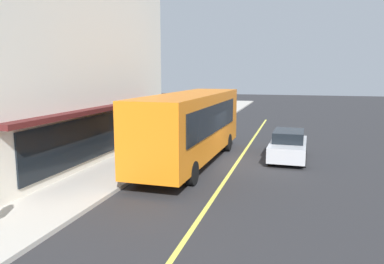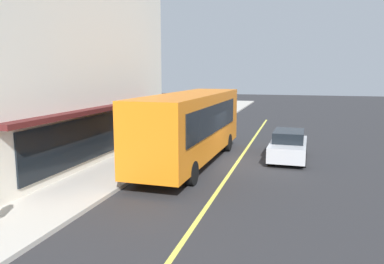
{
  "view_description": "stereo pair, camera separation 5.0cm",
  "coord_description": "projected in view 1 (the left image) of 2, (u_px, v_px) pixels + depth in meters",
  "views": [
    {
      "loc": [
        -18.71,
        -2.79,
        4.53
      ],
      "look_at": [
        -0.91,
        2.16,
        1.6
      ],
      "focal_mm": 35.35,
      "sensor_mm": 36.0,
      "label": 1
    },
    {
      "loc": [
        -18.7,
        -2.84,
        4.53
      ],
      "look_at": [
        -0.91,
        2.16,
        1.6
      ],
      "focal_mm": 35.35,
      "sensor_mm": 36.0,
      "label": 2
    }
  ],
  "objects": [
    {
      "name": "pedestrian_mid_block",
      "position": [
        153.0,
        124.0,
        23.88
      ],
      "size": [
        0.34,
        0.34,
        1.84
      ],
      "color": "black",
      "rests_on": "sidewalk"
    },
    {
      "name": "car_silver",
      "position": [
        288.0,
        146.0,
        19.7
      ],
      "size": [
        4.35,
        1.96,
        1.52
      ],
      "color": "#B7BABF",
      "rests_on": "ground"
    },
    {
      "name": "traffic_light",
      "position": [
        133.0,
        117.0,
        16.86
      ],
      "size": [
        0.3,
        0.52,
        3.2
      ],
      "color": "#2D2D33",
      "rests_on": "sidewalk"
    },
    {
      "name": "sidewalk",
      "position": [
        145.0,
        155.0,
        20.58
      ],
      "size": [
        80.0,
        2.79,
        0.15
      ],
      "primitive_type": "cube",
      "color": "#B2ADA3",
      "rests_on": "ground"
    },
    {
      "name": "ground",
      "position": [
        237.0,
        162.0,
        19.25
      ],
      "size": [
        120.0,
        120.0,
        0.0
      ],
      "primitive_type": "plane",
      "color": "#28282B"
    },
    {
      "name": "pedestrian_by_curb",
      "position": [
        169.0,
        125.0,
        24.67
      ],
      "size": [
        0.34,
        0.34,
        1.66
      ],
      "color": "black",
      "rests_on": "sidewalk"
    },
    {
      "name": "lane_centre_stripe",
      "position": [
        237.0,
        162.0,
        19.25
      ],
      "size": [
        36.0,
        0.16,
        0.01
      ],
      "primitive_type": "cube",
      "color": "#D8D14C",
      "rests_on": "ground"
    },
    {
      "name": "bus",
      "position": [
        191.0,
        124.0,
        18.69
      ],
      "size": [
        11.19,
        2.84,
        3.5
      ],
      "color": "orange",
      "rests_on": "ground"
    },
    {
      "name": "storefront_building",
      "position": [
        10.0,
        69.0,
        18.92
      ],
      "size": [
        18.24,
        10.0,
        9.41
      ],
      "color": "silver",
      "rests_on": "ground"
    }
  ]
}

